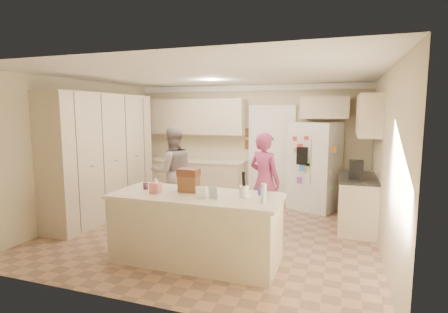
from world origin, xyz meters
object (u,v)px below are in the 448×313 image
(dollhouse_body, at_px, (189,184))
(teen_girl, at_px, (264,181))
(island_base, at_px, (196,229))
(teen_boy, at_px, (173,172))
(utensil_crock, at_px, (244,191))
(refrigerator, at_px, (315,166))
(tissue_box, at_px, (156,188))
(coffee_maker, at_px, (356,169))

(dollhouse_body, relative_size, teen_girl, 0.16)
(island_base, relative_size, dollhouse_body, 8.46)
(teen_boy, relative_size, teen_girl, 1.03)
(island_base, xyz_separation_m, dollhouse_body, (-0.15, 0.10, 0.60))
(island_base, relative_size, utensil_crock, 14.67)
(island_base, height_order, utensil_crock, utensil_crock)
(dollhouse_body, relative_size, teen_boy, 0.15)
(refrigerator, distance_m, tissue_box, 3.73)
(island_base, distance_m, utensil_crock, 0.86)
(refrigerator, height_order, island_base, refrigerator)
(utensil_crock, bearing_deg, dollhouse_body, 176.42)
(tissue_box, height_order, dollhouse_body, dollhouse_body)
(tissue_box, height_order, teen_boy, teen_boy)
(island_base, distance_m, teen_girl, 1.75)
(tissue_box, bearing_deg, teen_boy, 110.70)
(refrigerator, xyz_separation_m, teen_girl, (-0.72, -1.54, -0.06))
(coffee_maker, xyz_separation_m, teen_girl, (-1.47, -0.30, -0.23))
(island_base, bearing_deg, teen_girl, 70.03)
(refrigerator, distance_m, teen_girl, 1.70)
(dollhouse_body, bearing_deg, refrigerator, 64.56)
(refrigerator, distance_m, coffee_maker, 1.46)
(coffee_maker, xyz_separation_m, utensil_crock, (-1.40, -1.85, -0.07))
(tissue_box, xyz_separation_m, teen_girl, (1.13, 1.70, -0.16))
(refrigerator, height_order, dollhouse_body, refrigerator)
(coffee_maker, height_order, tissue_box, coffee_maker)
(island_base, bearing_deg, dollhouse_body, 146.31)
(utensil_crock, relative_size, teen_boy, 0.09)
(utensil_crock, xyz_separation_m, dollhouse_body, (-0.80, 0.05, 0.04))
(tissue_box, bearing_deg, utensil_crock, 7.13)
(tissue_box, bearing_deg, island_base, 10.30)
(tissue_box, bearing_deg, coffee_maker, 37.57)
(coffee_maker, distance_m, teen_boy, 3.32)
(coffee_maker, height_order, dollhouse_body, coffee_maker)
(utensil_crock, distance_m, teen_girl, 1.56)
(coffee_maker, relative_size, utensil_crock, 2.00)
(dollhouse_body, height_order, teen_girl, teen_girl)
(dollhouse_body, xyz_separation_m, teen_boy, (-1.12, 1.69, -0.17))
(dollhouse_body, bearing_deg, teen_girl, 64.01)
(teen_girl, bearing_deg, island_base, 95.81)
(coffee_maker, bearing_deg, teen_boy, -178.14)
(dollhouse_body, height_order, teen_boy, teen_boy)
(coffee_maker, relative_size, teen_boy, 0.17)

